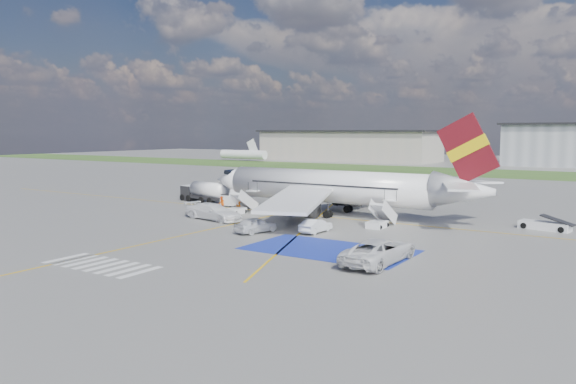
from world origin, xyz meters
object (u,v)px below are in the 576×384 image
car_silver_b (316,226)px  van_white_b (213,209)px  belt_loader (545,226)px  airliner (339,187)px  fuel_tanker (205,194)px  van_white_a (380,246)px  gpu_cart (229,201)px  car_silver_a (256,225)px

car_silver_b → van_white_b: van_white_b is taller
van_white_b → belt_loader: bearing=-57.7°
airliner → van_white_b: (-10.36, -10.69, -2.18)m
fuel_tanker → car_silver_b: bearing=-14.9°
fuel_tanker → van_white_b: bearing=-34.2°
belt_loader → van_white_a: 24.00m
car_silver_b → van_white_a: van_white_a is taller
gpu_cart → belt_loader: 38.57m
airliner → belt_loader: bearing=6.2°
belt_loader → car_silver_a: 29.41m
car_silver_a → van_white_b: (-8.92, 4.12, 0.43)m
car_silver_a → gpu_cart: bearing=-31.0°
van_white_a → belt_loader: bearing=-109.1°
car_silver_b → van_white_a: 13.46m
fuel_tanker → car_silver_b: size_ratio=2.11×
fuel_tanker → car_silver_a: 25.57m
gpu_cart → belt_loader: bearing=4.4°
gpu_cart → car_silver_a: (14.61, -13.96, 0.05)m
gpu_cart → car_silver_a: size_ratio=0.43×
fuel_tanker → gpu_cart: bearing=-5.1°
gpu_cart → van_white_b: bearing=-60.5°
van_white_a → van_white_b: (-24.34, 9.34, -0.03)m
fuel_tanker → van_white_b: fuel_tanker is taller
airliner → fuel_tanker: airliner is taller
airliner → car_silver_a: airliner is taller
car_silver_b → airliner: bearing=-70.9°
belt_loader → van_white_b: size_ratio=0.87×
car_silver_b → gpu_cart: bearing=-26.5°
airliner → gpu_cart: airliner is taller
car_silver_b → van_white_b: 13.92m
airliner → belt_loader: size_ratio=6.79×
fuel_tanker → car_silver_a: bearing=-26.4°
gpu_cart → car_silver_a: 20.20m
belt_loader → fuel_tanker: bearing=-166.8°
airliner → belt_loader: airliner is taller
van_white_b → gpu_cart: bearing=40.5°
car_silver_b → fuel_tanker: bearing=-24.0°
belt_loader → car_silver_b: (-18.86, -14.01, 0.30)m
gpu_cart → belt_loader: size_ratio=0.36×
airliner → fuel_tanker: (-21.69, 0.81, -2.17)m
van_white_a → van_white_b: size_ratio=1.07×
car_silver_a → car_silver_b: 5.93m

